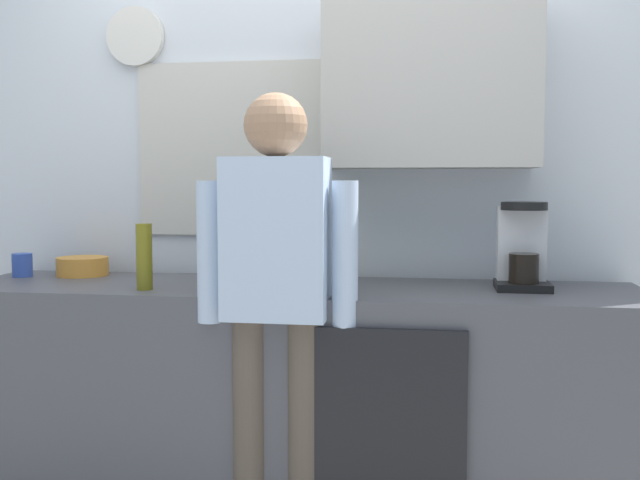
# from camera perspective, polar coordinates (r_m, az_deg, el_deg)

# --- Properties ---
(kitchen_counter) EXTENTS (2.66, 0.64, 0.89)m
(kitchen_counter) POSITION_cam_1_polar(r_m,az_deg,el_deg) (2.93, -2.10, -12.31)
(kitchen_counter) COLOR #4C4C51
(kitchen_counter) RESTS_ON ground_plane
(dishwasher_panel) EXTENTS (0.56, 0.02, 0.80)m
(dishwasher_panel) POSITION_cam_1_polar(r_m,az_deg,el_deg) (2.58, 4.99, -15.70)
(dishwasher_panel) COLOR black
(dishwasher_panel) RESTS_ON ground_plane
(back_wall_assembly) EXTENTS (4.26, 0.42, 2.60)m
(back_wall_assembly) POSITION_cam_1_polar(r_m,az_deg,el_deg) (3.19, 0.38, 5.69)
(back_wall_assembly) COLOR silver
(back_wall_assembly) RESTS_ON ground_plane
(coffee_maker) EXTENTS (0.20, 0.20, 0.33)m
(coffee_maker) POSITION_cam_1_polar(r_m,az_deg,el_deg) (2.85, 15.59, -0.78)
(coffee_maker) COLOR black
(coffee_maker) RESTS_ON kitchen_counter
(bottle_olive_oil) EXTENTS (0.06, 0.06, 0.25)m
(bottle_olive_oil) POSITION_cam_1_polar(r_m,az_deg,el_deg) (2.80, -13.64, -1.28)
(bottle_olive_oil) COLOR olive
(bottle_olive_oil) RESTS_ON kitchen_counter
(bottle_dark_sauce) EXTENTS (0.06, 0.06, 0.18)m
(bottle_dark_sauce) POSITION_cam_1_polar(r_m,az_deg,el_deg) (2.86, -6.76, -1.77)
(bottle_dark_sauce) COLOR black
(bottle_dark_sauce) RESTS_ON kitchen_counter
(bottle_clear_soda) EXTENTS (0.09, 0.09, 0.28)m
(bottle_clear_soda) POSITION_cam_1_polar(r_m,az_deg,el_deg) (2.73, -3.23, -0.98)
(bottle_clear_soda) COLOR #2D8C33
(bottle_clear_soda) RESTS_ON kitchen_counter
(cup_terracotta_mug) EXTENTS (0.08, 0.08, 0.09)m
(cup_terracotta_mug) POSITION_cam_1_polar(r_m,az_deg,el_deg) (3.12, -7.97, -2.07)
(cup_terracotta_mug) COLOR #B26647
(cup_terracotta_mug) RESTS_ON kitchen_counter
(cup_yellow_cup) EXTENTS (0.07, 0.07, 0.08)m
(cup_yellow_cup) POSITION_cam_1_polar(r_m,az_deg,el_deg) (2.98, 0.84, -2.40)
(cup_yellow_cup) COLOR yellow
(cup_yellow_cup) RESTS_ON kitchen_counter
(cup_blue_mug) EXTENTS (0.08, 0.08, 0.10)m
(cup_blue_mug) POSITION_cam_1_polar(r_m,az_deg,el_deg) (3.36, -22.34, -1.83)
(cup_blue_mug) COLOR #3351B2
(cup_blue_mug) RESTS_ON kitchen_counter
(mixing_bowl) EXTENTS (0.22, 0.22, 0.08)m
(mixing_bowl) POSITION_cam_1_polar(r_m,az_deg,el_deg) (3.31, -18.15, -1.98)
(mixing_bowl) COLOR orange
(mixing_bowl) RESTS_ON kitchen_counter
(dish_soap) EXTENTS (0.06, 0.06, 0.18)m
(dish_soap) POSITION_cam_1_polar(r_m,az_deg,el_deg) (2.83, 0.09, -2.04)
(dish_soap) COLOR green
(dish_soap) RESTS_ON kitchen_counter
(person_at_sink) EXTENTS (0.57, 0.22, 1.60)m
(person_at_sink) POSITION_cam_1_polar(r_m,az_deg,el_deg) (2.53, -3.44, -3.31)
(person_at_sink) COLOR brown
(person_at_sink) RESTS_ON ground_plane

